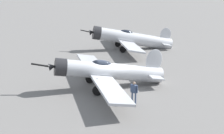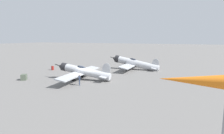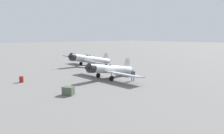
% 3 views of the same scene
% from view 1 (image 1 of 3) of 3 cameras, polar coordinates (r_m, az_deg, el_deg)
% --- Properties ---
extents(ground_plane, '(400.00, 400.00, 0.00)m').
position_cam_1_polar(ground_plane, '(26.73, -0.00, -3.71)').
color(ground_plane, slate).
extents(airplane_foreground, '(11.22, 13.64, 3.22)m').
position_cam_1_polar(airplane_foreground, '(26.15, -1.09, -0.79)').
color(airplane_foreground, '#B7BABF').
rests_on(airplane_foreground, ground_plane).
extents(airplane_mid_apron, '(12.09, 13.07, 3.56)m').
position_cam_1_polar(airplane_mid_apron, '(40.62, 3.31, 5.22)').
color(airplane_mid_apron, '#B7BABF').
rests_on(airplane_mid_apron, ground_plane).
extents(ground_crew_mechanic, '(0.48, 0.53, 1.70)m').
position_cam_1_polar(ground_crew_mechanic, '(23.09, 4.04, -4.28)').
color(ground_crew_mechanic, '#384766').
rests_on(ground_crew_mechanic, ground_plane).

